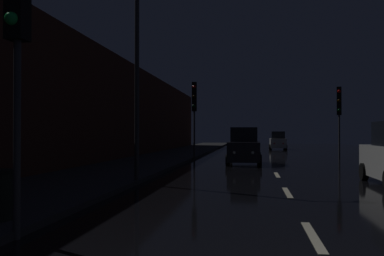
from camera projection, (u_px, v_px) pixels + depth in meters
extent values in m
cube|color=black|center=(268.00, 159.00, 28.45)|extent=(26.55, 84.00, 0.02)
cube|color=#28282B|center=(165.00, 157.00, 29.46)|extent=(4.40, 84.00, 0.15)
cube|color=#472319|center=(113.00, 108.00, 26.40)|extent=(0.80, 63.00, 6.63)
cube|color=beige|center=(313.00, 236.00, 7.17)|extent=(0.16, 2.20, 0.01)
cube|color=beige|center=(287.00, 192.00, 12.45)|extent=(0.16, 2.20, 0.01)
cube|color=beige|center=(277.00, 175.00, 17.68)|extent=(0.16, 2.20, 0.01)
cylinder|color=#38383A|center=(194.00, 136.00, 27.57)|extent=(0.12, 0.12, 3.19)
cube|color=black|center=(194.00, 97.00, 27.60)|extent=(0.33, 0.36, 1.90)
sphere|color=red|center=(194.00, 87.00, 27.43)|extent=(0.22, 0.22, 0.22)
sphere|color=black|center=(194.00, 96.00, 27.43)|extent=(0.22, 0.22, 0.22)
sphere|color=black|center=(194.00, 106.00, 27.42)|extent=(0.22, 0.22, 0.22)
cylinder|color=#38383A|center=(339.00, 137.00, 28.44)|extent=(0.12, 0.12, 2.98)
cube|color=black|center=(339.00, 101.00, 28.47)|extent=(0.37, 0.40, 1.90)
sphere|color=red|center=(339.00, 91.00, 28.31)|extent=(0.22, 0.22, 0.22)
sphere|color=black|center=(339.00, 101.00, 28.30)|extent=(0.22, 0.22, 0.22)
sphere|color=black|center=(339.00, 110.00, 28.30)|extent=(0.22, 0.22, 0.22)
cylinder|color=#38383A|center=(17.00, 140.00, 6.99)|extent=(0.12, 0.12, 3.30)
sphere|color=#19D84C|center=(11.00, 19.00, 6.84)|extent=(0.22, 0.22, 0.22)
cylinder|color=#2D2D30|center=(137.00, 86.00, 14.62)|extent=(0.16, 0.16, 6.80)
cube|color=black|center=(244.00, 151.00, 23.87)|extent=(1.73, 4.04, 1.06)
cube|color=black|center=(244.00, 135.00, 24.02)|extent=(1.47, 2.02, 0.81)
cylinder|color=black|center=(260.00, 160.00, 22.34)|extent=(0.21, 0.61, 0.61)
cylinder|color=black|center=(228.00, 160.00, 22.58)|extent=(0.21, 0.61, 0.61)
cylinder|color=black|center=(259.00, 157.00, 25.14)|extent=(0.21, 0.61, 0.61)
cylinder|color=black|center=(230.00, 157.00, 25.38)|extent=(0.21, 0.61, 0.61)
sphere|color=white|center=(253.00, 153.00, 21.84)|extent=(0.17, 0.17, 0.17)
sphere|color=white|center=(234.00, 153.00, 21.98)|extent=(0.17, 0.17, 0.17)
sphere|color=red|center=(253.00, 150.00, 25.76)|extent=(0.17, 0.17, 0.17)
sphere|color=red|center=(237.00, 150.00, 25.89)|extent=(0.17, 0.17, 0.17)
cube|color=silver|center=(278.00, 143.00, 45.20)|extent=(1.61, 3.76, 0.98)
cube|color=black|center=(278.00, 135.00, 45.07)|extent=(1.37, 1.88, 0.75)
cylinder|color=black|center=(270.00, 146.00, 46.61)|extent=(0.20, 0.57, 0.57)
cylinder|color=black|center=(284.00, 147.00, 46.38)|extent=(0.20, 0.57, 0.57)
cylinder|color=black|center=(271.00, 147.00, 44.00)|extent=(0.20, 0.57, 0.57)
cylinder|color=black|center=(286.00, 147.00, 43.78)|extent=(0.20, 0.57, 0.57)
sphere|color=slate|center=(273.00, 143.00, 47.08)|extent=(0.16, 0.16, 0.16)
sphere|color=slate|center=(281.00, 143.00, 46.96)|extent=(0.16, 0.16, 0.16)
sphere|color=red|center=(274.00, 143.00, 43.44)|extent=(0.16, 0.16, 0.16)
sphere|color=red|center=(283.00, 143.00, 43.31)|extent=(0.16, 0.16, 0.16)
cylinder|color=black|center=(364.00, 172.00, 15.74)|extent=(0.22, 0.64, 0.64)
sphere|color=slate|center=(370.00, 159.00, 16.27)|extent=(0.18, 0.18, 0.18)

